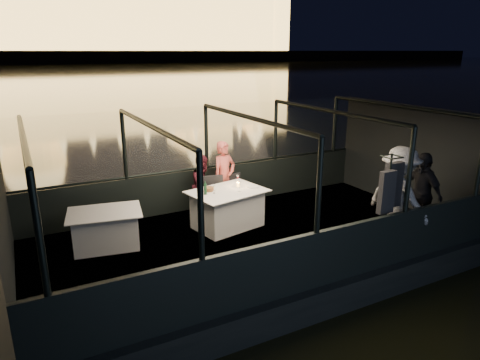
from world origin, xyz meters
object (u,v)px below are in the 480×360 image
passenger_stripe (398,201)px  person_man_maroon (203,182)px  dining_table_aft (106,227)px  coat_stand (386,208)px  person_woman_coral (224,178)px  chair_port_right (236,193)px  dining_table_central (227,209)px  passenger_dark (421,191)px  chair_port_left (217,199)px  wine_bottle (205,187)px

passenger_stripe → person_man_maroon: bearing=34.6°
dining_table_aft → person_man_maroon: size_ratio=0.96×
coat_stand → person_woman_coral: 3.60m
coat_stand → person_woman_coral: (-1.42, 3.30, -0.15)m
chair_port_right → person_woman_coral: person_woman_coral is taller
person_man_maroon → passenger_stripe: size_ratio=0.72×
chair_port_right → passenger_stripe: size_ratio=0.45×
dining_table_central → person_man_maroon: person_man_maroon is taller
coat_stand → passenger_dark: (1.39, 0.46, -0.05)m
coat_stand → person_woman_coral: coat_stand is taller
chair_port_left → chair_port_right: (0.54, 0.19, 0.00)m
dining_table_central → person_woman_coral: (0.35, 0.86, 0.36)m
passenger_dark → wine_bottle: size_ratio=6.00×
passenger_stripe → wine_bottle: 3.55m
passenger_stripe → dining_table_central: bearing=41.9°
chair_port_left → coat_stand: bearing=-47.0°
dining_table_central → chair_port_right: 0.84m
chair_port_left → person_woman_coral: size_ratio=0.58×
chair_port_left → person_man_maroon: bearing=122.3°
person_man_maroon → passenger_dark: size_ratio=0.82×
dining_table_central → passenger_dark: 3.76m
dining_table_aft → person_woman_coral: person_woman_coral is taller
passenger_dark → dining_table_aft: bearing=-108.4°
person_woman_coral → coat_stand: bearing=-81.4°
dining_table_central → chair_port_left: (-0.02, 0.46, 0.06)m
chair_port_left → passenger_dark: bearing=-26.1°
person_woman_coral → passenger_dark: size_ratio=0.97×
dining_table_central → chair_port_left: size_ratio=1.60×
chair_port_left → passenger_dark: size_ratio=0.56×
dining_table_aft → person_woman_coral: size_ratio=0.81×
passenger_stripe → wine_bottle: (-2.81, 2.17, 0.06)m
dining_table_aft → wine_bottle: wine_bottle is taller
chair_port_right → person_man_maroon: (-0.68, 0.19, 0.30)m
person_woman_coral → wine_bottle: bearing=-148.3°
dining_table_central → wine_bottle: bearing=-179.6°
passenger_dark → chair_port_left: bearing=-124.5°
chair_port_left → coat_stand: size_ratio=0.49×
chair_port_right → person_woman_coral: 0.41m
chair_port_left → person_woman_coral: (0.36, 0.40, 0.30)m
chair_port_right → coat_stand: 3.36m
dining_table_central → person_man_maroon: 0.93m
passenger_dark → wine_bottle: (-3.63, 1.98, 0.06)m
chair_port_left → passenger_stripe: size_ratio=0.49×
chair_port_left → person_woman_coral: person_woman_coral is taller
person_woman_coral → passenger_dark: 4.00m
passenger_stripe → passenger_dark: (0.82, 0.20, 0.00)m
chair_port_left → passenger_stripe: 3.56m
person_man_maroon → chair_port_right: bearing=-33.3°
coat_stand → wine_bottle: size_ratio=6.83×
passenger_stripe → coat_stand: bearing=110.3°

